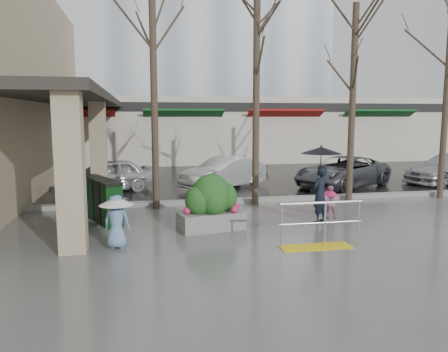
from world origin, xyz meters
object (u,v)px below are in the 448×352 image
object	(u,v)px
child_pink	(329,199)
child_blue	(117,216)
handrail	(319,231)
tree_mideast	(354,55)
car_b	(225,173)
planter	(211,203)
tree_west	(153,41)
woman	(320,177)
car_a	(106,176)
tree_midwest	(257,40)
car_c	(342,172)
news_boxes	(101,200)

from	to	relation	value
child_pink	child_blue	distance (m)	6.06
handrail	tree_mideast	size ratio (longest dim) A/B	0.29
child_blue	car_b	distance (m)	8.37
handrail	child_blue	world-z (taller)	child_blue
planter	car_b	xyz separation A→B (m)	(1.57, 6.23, -0.05)
tree_west	woman	xyz separation A→B (m)	(4.28, -2.68, -3.82)
car_a	tree_midwest	bearing A→B (deg)	35.35
car_b	car_a	bearing A→B (deg)	-122.63
child_blue	tree_mideast	bearing A→B (deg)	-136.14
tree_mideast	child_blue	distance (m)	9.46
handrail	car_b	bearing A→B (deg)	93.46
woman	child_blue	distance (m)	5.47
tree_west	car_c	size ratio (longest dim) A/B	1.50
handrail	planter	size ratio (longest dim) A/B	1.07
tree_west	child_pink	xyz separation A→B (m)	(4.78, -2.20, -4.55)
tree_west	car_b	size ratio (longest dim) A/B	1.78
tree_mideast	tree_midwest	bearing A→B (deg)	180.00
child_pink	child_blue	world-z (taller)	child_blue
handrail	planter	distance (m)	2.89
handrail	tree_west	bearing A→B (deg)	124.99
tree_mideast	car_b	world-z (taller)	tree_mideast
news_boxes	child_blue	bearing A→B (deg)	-102.42
child_pink	woman	bearing A→B (deg)	49.50
tree_midwest	handrail	bearing A→B (deg)	-88.09
tree_midwest	planter	bearing A→B (deg)	-124.19
child_pink	news_boxes	world-z (taller)	news_boxes
handrail	tree_midwest	size ratio (longest dim) A/B	0.27
handrail	child_pink	xyz separation A→B (m)	(1.42, 2.60, 0.16)
tree_mideast	news_boxes	xyz separation A→B (m)	(-8.05, -1.33, -4.27)
handrail	tree_west	xyz separation A→B (m)	(-3.36, 4.80, 4.71)
handrail	planter	xyz separation A→B (m)	(-2.07, 1.99, 0.31)
tree_midwest	news_boxes	distance (m)	6.77
woman	car_b	xyz separation A→B (m)	(-1.41, 6.10, -0.63)
tree_west	handrail	bearing A→B (deg)	-55.01
news_boxes	car_b	bearing A→B (deg)	23.12
tree_midwest	tree_mideast	xyz separation A→B (m)	(3.30, -0.00, -0.37)
planter	tree_mideast	bearing A→B (deg)	28.35
tree_mideast	woman	xyz separation A→B (m)	(-2.22, -2.68, -3.60)
tree_midwest	car_b	xyz separation A→B (m)	(-0.34, 3.42, -4.60)
handrail	child_blue	size ratio (longest dim) A/B	1.60
tree_west	woman	world-z (taller)	tree_west
tree_mideast	handrail	bearing A→B (deg)	-123.19
handrail	news_boxes	distance (m)	6.01
tree_midwest	car_c	xyz separation A→B (m)	(4.37, 2.69, -4.60)
planter	car_a	size ratio (longest dim) A/B	0.48
news_boxes	car_c	bearing A→B (deg)	-0.15
woman	car_a	xyz separation A→B (m)	(-6.03, 6.10, -0.63)
tree_west	news_boxes	xyz separation A→B (m)	(-1.55, -1.33, -4.49)
planter	car_c	distance (m)	8.35
tree_mideast	car_a	world-z (taller)	tree_mideast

